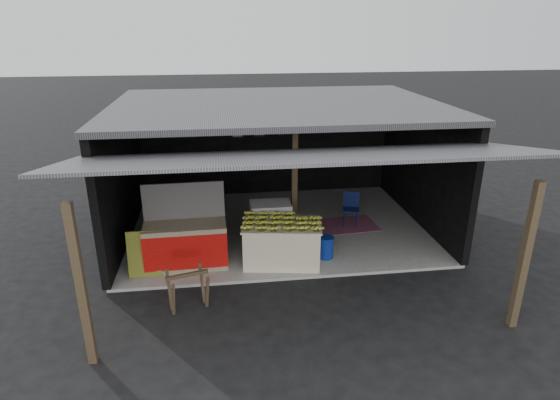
{
  "coord_description": "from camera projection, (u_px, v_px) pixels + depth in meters",
  "views": [
    {
      "loc": [
        -1.33,
        -7.8,
        4.64
      ],
      "look_at": [
        -0.08,
        1.5,
        1.1
      ],
      "focal_mm": 30.0,
      "sensor_mm": 36.0,
      "label": 1
    }
  ],
  "objects": [
    {
      "name": "white_crate",
      "position": [
        271.0,
        224.0,
        10.23
      ],
      "size": [
        0.87,
        0.6,
        0.97
      ],
      "rotation": [
        0.0,
        0.0,
        0.0
      ],
      "color": "white",
      "rests_on": "concrete_slab"
    },
    {
      "name": "banana_table",
      "position": [
        282.0,
        243.0,
        9.45
      ],
      "size": [
        1.69,
        1.19,
        0.86
      ],
      "rotation": [
        0.0,
        0.0,
        -0.16
      ],
      "color": "silver",
      "rests_on": "concrete_slab"
    },
    {
      "name": "concrete_slab",
      "position": [
        278.0,
        227.0,
        11.35
      ],
      "size": [
        7.0,
        5.0,
        0.06
      ],
      "primitive_type": "cube",
      "color": "gray",
      "rests_on": "ground"
    },
    {
      "name": "neighbor_stall",
      "position": [
        186.0,
        243.0,
        9.31
      ],
      "size": [
        1.63,
        0.76,
        1.66
      ],
      "rotation": [
        0.0,
        0.0,
        0.02
      ],
      "color": "#998466",
      "rests_on": "concrete_slab"
    },
    {
      "name": "green_signboard",
      "position": [
        144.0,
        254.0,
        8.93
      ],
      "size": [
        0.61,
        0.18,
        0.91
      ],
      "primitive_type": "cube",
      "rotation": [
        -0.15,
        0.0,
        0.0
      ],
      "color": "black",
      "rests_on": "concrete_slab"
    },
    {
      "name": "water_barrel",
      "position": [
        326.0,
        248.0,
        9.71
      ],
      "size": [
        0.3,
        0.3,
        0.44
      ],
      "primitive_type": "cylinder",
      "color": "navy",
      "rests_on": "concrete_slab"
    },
    {
      "name": "ground",
      "position": [
        294.0,
        280.0,
        9.04
      ],
      "size": [
        80.0,
        80.0,
        0.0
      ],
      "primitive_type": "plane",
      "color": "black",
      "rests_on": "ground"
    },
    {
      "name": "plastic_chair",
      "position": [
        351.0,
        206.0,
        11.28
      ],
      "size": [
        0.47,
        0.47,
        0.81
      ],
      "rotation": [
        0.0,
        0.0,
        -0.27
      ],
      "color": "#0B123D",
      "rests_on": "concrete_slab"
    },
    {
      "name": "shophouse",
      "position": [
        276.0,
        140.0,
        10.91
      ],
      "size": [
        7.4,
        7.29,
        3.02
      ],
      "color": "black",
      "rests_on": "ground"
    },
    {
      "name": "sawhorse",
      "position": [
        188.0,
        287.0,
        7.97
      ],
      "size": [
        0.77,
        0.76,
        0.7
      ],
      "rotation": [
        0.0,
        0.0,
        0.27
      ],
      "color": "#493A24",
      "rests_on": "ground"
    },
    {
      "name": "banana_pile",
      "position": [
        282.0,
        220.0,
        9.27
      ],
      "size": [
        1.56,
        1.08,
        0.17
      ],
      "primitive_type": null,
      "rotation": [
        0.0,
        0.0,
        -0.16
      ],
      "color": "yellow",
      "rests_on": "banana_table"
    },
    {
      "name": "magenta_rug",
      "position": [
        345.0,
        225.0,
        11.35
      ],
      "size": [
        1.57,
        1.11,
        0.01
      ],
      "primitive_type": "cube",
      "rotation": [
        0.0,
        0.0,
        0.08
      ],
      "color": "maroon",
      "rests_on": "concrete_slab"
    },
    {
      "name": "picture_frames",
      "position": [
        260.0,
        129.0,
        12.87
      ],
      "size": [
        1.62,
        0.04,
        0.46
      ],
      "color": "black",
      "rests_on": "shophouse"
    }
  ]
}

